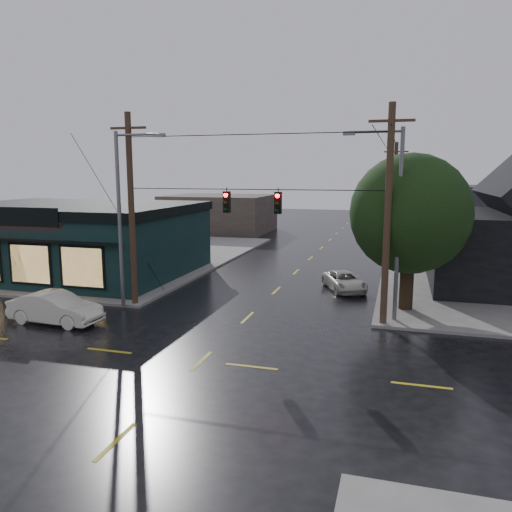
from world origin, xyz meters
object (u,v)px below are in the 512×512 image
(utility_pole_nw, at_px, (135,306))
(suv_silver, at_px, (344,281))
(utility_pole_ne, at_px, (383,326))
(sedan_cream, at_px, (55,308))
(corner_tree, at_px, (410,214))

(utility_pole_nw, relative_size, suv_silver, 2.49)
(utility_pole_ne, bearing_deg, sedan_cream, -165.42)
(utility_pole_nw, distance_m, sedan_cream, 4.46)
(utility_pole_nw, height_order, suv_silver, utility_pole_nw)
(sedan_cream, xyz_separation_m, suv_silver, (12.50, 10.62, -0.18))
(corner_tree, height_order, utility_pole_nw, corner_tree)
(corner_tree, height_order, suv_silver, corner_tree)
(corner_tree, relative_size, sedan_cream, 1.75)
(utility_pole_nw, bearing_deg, suv_silver, 32.63)
(utility_pole_ne, relative_size, suv_silver, 2.49)
(corner_tree, xyz_separation_m, utility_pole_nw, (-14.02, -2.87, -5.05))
(corner_tree, distance_m, sedan_cream, 17.94)
(suv_silver, bearing_deg, utility_pole_nw, -172.00)
(utility_pole_nw, bearing_deg, corner_tree, 11.56)
(utility_pole_ne, xyz_separation_m, sedan_cream, (-15.02, -3.91, 0.75))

